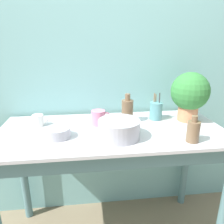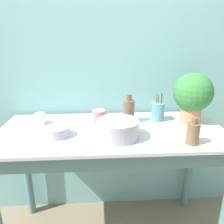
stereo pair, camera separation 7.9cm
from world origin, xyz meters
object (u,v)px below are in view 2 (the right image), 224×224
(mug_white, at_px, (40,119))
(utensil_cup, at_px, (158,112))
(mug_pink, at_px, (99,117))
(bowl_wash_large, at_px, (118,129))
(bottle_tall, at_px, (129,111))
(bowl_small_steel, at_px, (57,131))
(potted_plant, at_px, (193,95))
(bottle_short, at_px, (193,133))

(mug_white, height_order, utensil_cup, utensil_cup)
(mug_pink, bearing_deg, utensil_cup, 7.64)
(bowl_wash_large, relative_size, bottle_tall, 1.22)
(bowl_small_steel, bearing_deg, mug_white, 126.32)
(mug_white, relative_size, utensil_cup, 0.52)
(bowl_wash_large, xyz_separation_m, mug_pink, (-0.11, 0.22, -0.00))
(bowl_wash_large, height_order, mug_white, bowl_wash_large)
(bottle_tall, bearing_deg, potted_plant, -2.84)
(potted_plant, height_order, bottle_short, potted_plant)
(bottle_tall, height_order, bottle_short, bottle_tall)
(potted_plant, height_order, utensil_cup, potted_plant)
(mug_pink, relative_size, mug_white, 1.27)
(bottle_short, xyz_separation_m, mug_white, (-0.93, 0.36, -0.03))
(bowl_wash_large, distance_m, bottle_short, 0.42)
(bowl_small_steel, height_order, utensil_cup, utensil_cup)
(bowl_wash_large, bearing_deg, mug_pink, 115.83)
(bottle_short, xyz_separation_m, mug_pink, (-0.52, 0.33, -0.01))
(bottle_tall, relative_size, bottle_short, 1.30)
(bowl_small_steel, relative_size, utensil_cup, 0.75)
(mug_white, bearing_deg, bottle_short, -21.04)
(bottle_short, height_order, bowl_small_steel, bottle_short)
(bowl_wash_large, bearing_deg, bottle_tall, 68.75)
(potted_plant, distance_m, mug_pink, 0.66)
(potted_plant, bearing_deg, mug_white, 178.89)
(potted_plant, distance_m, mug_white, 1.06)
(mug_white, distance_m, bowl_small_steel, 0.25)
(bowl_wash_large, bearing_deg, mug_white, 154.21)
(bowl_wash_large, relative_size, mug_pink, 1.87)
(bottle_tall, height_order, utensil_cup, bottle_tall)
(bottle_tall, relative_size, mug_pink, 1.53)
(potted_plant, height_order, mug_pink, potted_plant)
(bottle_tall, xyz_separation_m, utensil_cup, (0.22, 0.03, -0.02))
(bowl_wash_large, relative_size, mug_white, 2.38)
(bottle_tall, distance_m, mug_pink, 0.21)
(mug_pink, xyz_separation_m, bowl_small_steel, (-0.26, -0.18, -0.02))
(bowl_wash_large, distance_m, mug_pink, 0.25)
(bottle_tall, bearing_deg, bowl_wash_large, -111.25)
(bottle_short, xyz_separation_m, utensil_cup, (-0.10, 0.39, -0.00))
(potted_plant, bearing_deg, bottle_tall, 177.16)
(mug_pink, bearing_deg, mug_white, 176.17)
(potted_plant, relative_size, utensil_cup, 1.74)
(bottle_short, relative_size, utensil_cup, 0.78)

